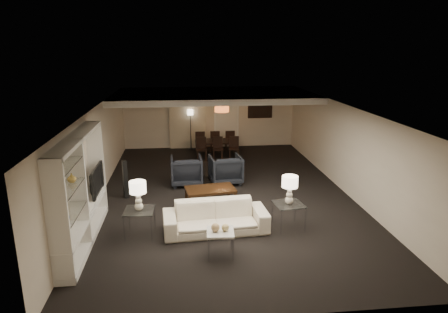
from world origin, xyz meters
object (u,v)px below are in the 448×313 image
chair_nl (202,149)px  coffee_table (210,196)px  vase_amber (72,178)px  side_table_left (140,223)px  chair_fm (215,141)px  armchair_left (186,171)px  dining_table (216,148)px  armchair_right (226,169)px  table_lamp_right (290,190)px  chair_fl (200,141)px  television (93,180)px  floor_lamp (191,130)px  chair_nm (218,149)px  chair_fr (230,140)px  chair_nr (234,148)px  side_table_right (288,216)px  table_lamp_left (138,196)px  pendant_light (222,108)px  marble_table (220,243)px  floor_speaker (125,179)px  sofa (216,217)px  vase_blue (65,217)px

chair_nl → coffee_table: bearing=-91.6°
coffee_table → vase_amber: vase_amber is taller
side_table_left → chair_fm: size_ratio=0.77×
armchair_left → dining_table: size_ratio=0.60×
armchair_right → table_lamp_right: bearing=102.2°
coffee_table → chair_fl: bearing=89.9°
television → floor_lamp: (2.48, 6.82, -0.26)m
dining_table → vase_amber: bearing=-113.3°
chair_nm → chair_fr: same height
chair_nl → chair_nr: same height
side_table_left → side_table_right: size_ratio=1.00×
armchair_right → table_lamp_left: size_ratio=1.44×
pendant_light → marble_table: 7.24m
armchair_left → table_lamp_right: (2.30, -3.30, 0.50)m
chair_fm → table_lamp_right: bearing=100.5°
chair_fl → chair_fr: size_ratio=1.00×
vase_amber → chair_fl: bearing=70.3°
floor_speaker → chair_nm: size_ratio=1.28×
armchair_left → table_lamp_left: table_lamp_left is taller
side_table_right → table_lamp_left: bearing=180.0°
armchair_right → chair_fm: 3.94m
armchair_left → side_table_right: (2.30, -3.30, -0.14)m
side_table_left → pendant_light: bearing=67.4°
sofa → floor_speaker: 3.31m
table_lamp_right → chair_nr: table_lamp_right is taller
sofa → marble_table: size_ratio=4.37×
television → chair_nr: (4.03, 5.15, -0.65)m
chair_nr → chair_fr: same height
vase_blue → dining_table: (3.46, 8.04, -0.87)m
armchair_left → floor_lamp: size_ratio=0.59×
pendant_light → side_table_left: bearing=-112.6°
floor_speaker → coffee_table: bearing=-42.7°
television → chair_fr: television is taller
vase_blue → floor_speaker: vase_blue is taller
armchair_right → floor_speaker: (-2.91, -0.93, 0.10)m
chair_nl → table_lamp_left: bearing=-107.6°
vase_blue → chair_nl: bearing=68.8°
chair_nr → dining_table: bearing=140.0°
coffee_table → vase_blue: vase_blue is taller
pendant_light → armchair_right: pendant_light is taller
floor_lamp → chair_fm: bearing=-21.3°
chair_nr → side_table_right: bearing=-78.0°
pendant_light → chair_nm: (-0.15, 0.03, -1.50)m
armchair_right → chair_nr: size_ratio=1.15×
armchair_left → chair_nr: armchair_left is taller
chair_nm → chair_fr: bearing=69.4°
table_lamp_right → chair_fr: table_lamp_right is taller
coffee_table → marble_table: marble_table is taller
side_table_right → floor_lamp: 7.90m
dining_table → armchair_left: bearing=-108.2°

